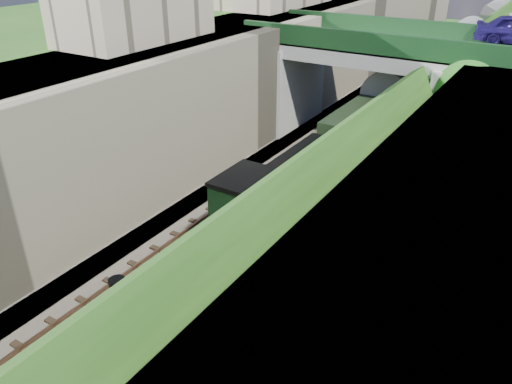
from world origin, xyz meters
TOP-DOWN VIEW (x-y plane):
  - trackbed at (0.00, 20.00)m, footprint 10.00×90.00m
  - retaining_wall at (-5.50, 20.00)m, footprint 1.00×90.00m
  - street_plateau_left at (-9.00, 20.00)m, footprint 6.00×90.00m
  - embankment_slope at (4.93, 17.31)m, footprint 4.42×90.00m
  - track_left at (-2.00, 20.00)m, footprint 2.50×90.00m
  - track_right at (1.20, 20.00)m, footprint 2.50×90.00m
  - road_bridge at (0.94, 24.00)m, footprint 16.00×6.40m
  - tree at (5.91, 21.86)m, footprint 3.60×3.80m
  - locomotive at (1.20, 5.50)m, footprint 3.10×10.22m
  - tender at (1.20, 12.86)m, footprint 2.70×6.00m
  - coach_front at (1.20, 25.46)m, footprint 2.90×18.00m
  - coach_middle at (1.20, 44.26)m, footprint 2.90×18.00m
  - coach_rear at (1.20, 63.06)m, footprint 2.90×18.00m

SIDE VIEW (x-z plane):
  - trackbed at x=0.00m, z-range 0.00..0.20m
  - track_left at x=-2.00m, z-range 0.15..0.35m
  - track_right at x=1.20m, z-range 0.15..0.35m
  - tender at x=1.20m, z-range 0.09..3.14m
  - locomotive at x=1.20m, z-range -0.02..3.81m
  - coach_front at x=1.20m, z-range 0.20..3.90m
  - coach_middle at x=1.20m, z-range 0.20..3.90m
  - coach_rear at x=1.20m, z-range 0.20..3.90m
  - embankment_slope at x=4.93m, z-range -0.54..5.82m
  - retaining_wall at x=-5.50m, z-range 0.00..7.00m
  - street_plateau_left at x=-9.00m, z-range 0.00..7.00m
  - road_bridge at x=0.94m, z-range 0.45..7.70m
  - tree at x=5.91m, z-range 1.35..7.95m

